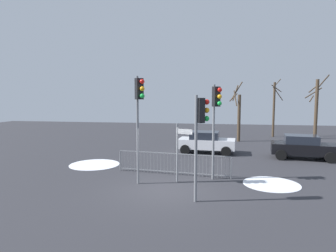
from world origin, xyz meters
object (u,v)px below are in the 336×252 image
Objects in this scene: traffic_light_foreground_right at (139,106)px; bare_tree_centre at (274,108)px; direction_sign_post at (179,149)px; car_black_far at (303,147)px; bare_tree_left at (316,107)px; car_white_mid at (206,142)px; traffic_light_mid_right at (216,110)px; traffic_light_rear_right at (200,124)px; bare_tree_right at (238,114)px.

traffic_light_foreground_right is 19.12m from bare_tree_centre.
direction_sign_post is 0.67× the size of car_black_far.
traffic_light_foreground_right is at bearing -126.76° from bare_tree_left.
car_black_far is (6.00, -0.96, 0.00)m from car_white_mid.
direction_sign_post is 0.46× the size of bare_tree_left.
car_black_far is at bearing -171.31° from traffic_light_mid_right.
bare_tree_left is at bearing 46.26° from car_white_mid.
bare_tree_centre is at bearing 133.79° from traffic_light_rear_right.
bare_tree_left is at bearing -172.51° from traffic_light_foreground_right.
traffic_light_mid_right reaches higher than direction_sign_post.
car_white_mid is at bearing -113.83° from bare_tree_right.
bare_tree_right is (3.52, 12.97, 0.82)m from direction_sign_post.
direction_sign_post is 0.48× the size of bare_tree_centre.
direction_sign_post reaches higher than car_white_mid.
car_black_far is at bearing -4.67° from car_white_mid.
bare_tree_centre reaches higher than traffic_light_foreground_right.
car_black_far is 0.77× the size of bare_tree_right.
bare_tree_left is (9.60, 18.14, 0.05)m from traffic_light_rear_right.
car_white_mid is at bearing -154.31° from traffic_light_foreground_right.
traffic_light_mid_right is 8.14m from car_black_far.
bare_tree_left is (10.66, 15.89, 1.40)m from direction_sign_post.
traffic_light_rear_right reaches higher than direction_sign_post.
direction_sign_post is at bearing -15.09° from traffic_light_mid_right.
traffic_light_mid_right is 2.45m from direction_sign_post.
traffic_light_rear_right is at bearing -116.82° from car_black_far.
car_white_mid is 6.47m from bare_tree_right.
bare_tree_right is (2.46, 15.22, -0.53)m from traffic_light_rear_right.
bare_tree_centre is at bearing -146.62° from traffic_light_mid_right.
car_white_mid is at bearing 178.87° from car_black_far.
car_black_far is 7.71m from bare_tree_right.
traffic_light_foreground_right reaches higher than car_white_mid.
bare_tree_left is at bearing 123.74° from traffic_light_rear_right.
traffic_light_rear_right is at bearing -107.85° from bare_tree_centre.
direction_sign_post is at bearing 154.04° from traffic_light_foreground_right.
bare_tree_left is 7.74m from bare_tree_right.
bare_tree_right is at bearing 142.47° from traffic_light_rear_right.
traffic_light_mid_right is at bearing -98.81° from bare_tree_right.
car_black_far is (6.98, 6.26, -0.74)m from direction_sign_post.
bare_tree_centre reaches higher than bare_tree_right.
traffic_light_mid_right reaches higher than traffic_light_rear_right.
car_black_far is (5.92, 8.51, -2.10)m from traffic_light_rear_right.
bare_tree_right is (-3.46, 6.71, 1.57)m from car_black_far.
traffic_light_foreground_right is 1.77× the size of direction_sign_post.
car_white_mid is (2.62, 7.81, -2.70)m from traffic_light_foreground_right.
traffic_light_mid_right is at bearing -109.13° from bare_tree_centre.
traffic_light_mid_right is at bearing 45.20° from direction_sign_post.
traffic_light_mid_right is at bearing -120.74° from bare_tree_left.
bare_tree_right is at bearing -157.78° from bare_tree_left.
bare_tree_centre is at bearing 97.45° from car_black_far.
traffic_light_rear_right is at bearing 41.87° from traffic_light_mid_right.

